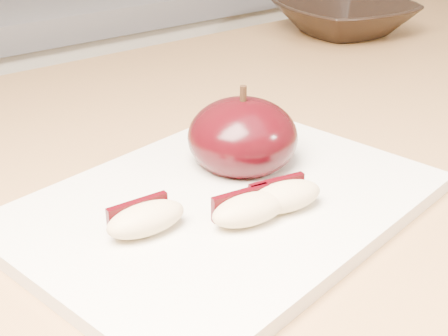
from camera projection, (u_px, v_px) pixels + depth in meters
cutting_board at (224, 205)px, 0.47m from camera, size 0.34×0.28×0.01m
apple_half at (243, 137)px, 0.51m from camera, size 0.09×0.09×0.08m
apple_wedge_a at (145, 218)px, 0.42m from camera, size 0.06×0.03×0.02m
apple_wedge_b at (248, 209)px, 0.43m from camera, size 0.06×0.04×0.02m
apple_wedge_c at (284, 196)px, 0.45m from camera, size 0.06×0.04×0.02m
bowl at (344, 17)px, 0.92m from camera, size 0.22×0.22×0.05m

